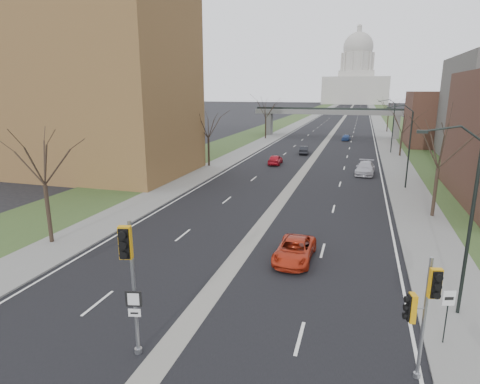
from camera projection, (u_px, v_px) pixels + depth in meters
The scene contains 28 objects.
ground at pixel (172, 345), 16.54m from camera, with size 700.00×700.00×0.00m, color black.
road_surface at pixel (344, 117), 155.71m from camera, with size 20.00×600.00×0.01m, color black.
median_strip at pixel (344, 117), 155.71m from camera, with size 1.20×600.00×0.02m, color gray.
sidewalk_right at pixel (377, 118), 152.33m from camera, with size 4.00×600.00×0.12m, color gray.
sidewalk_left at pixel (313, 117), 159.05m from camera, with size 4.00×600.00×0.12m, color gray.
grass_verge_right at pixel (393, 118), 150.66m from camera, with size 8.00×600.00×0.10m, color #304720.
grass_verge_left at pixel (298, 116), 160.74m from camera, with size 8.00×600.00×0.10m, color #304720.
apartment_building at pixel (84, 84), 48.94m from camera, with size 25.00×16.00×22.00m, color brown.
commercial_block_far at pixel (448, 119), 74.09m from camera, with size 14.00×14.00×10.00m, color #543327.
pedestrian_bridge at pixel (331, 115), 89.57m from camera, with size 34.00×3.00×6.45m.
capitol at pixel (356, 79), 308.85m from camera, with size 48.00×42.00×55.75m.
streetlight_near at pixel (458, 168), 17.31m from camera, with size 2.61×0.20×8.70m.
streetlight_mid at pixel (404, 123), 41.44m from camera, with size 2.61×0.20×8.70m.
streetlight_far at pixel (389, 111), 65.56m from camera, with size 2.61×0.20×8.70m.
tree_left_a at pixel (40, 147), 25.96m from camera, with size 7.20×7.20×9.40m.
tree_left_b at pixel (208, 121), 53.90m from camera, with size 6.75×6.75×8.81m.
tree_left_c at pixel (266, 106), 85.24m from camera, with size 7.65×7.65×9.99m.
tree_right_a at pixel (442, 137), 31.67m from camera, with size 7.20×7.20×9.40m.
tree_right_b at pixel (403, 119), 62.49m from camera, with size 6.30×6.30×8.22m.
tree_right_c at pixel (389, 103), 99.30m from camera, with size 7.65×7.65×9.99m.
signal_pole_median at pixel (129, 267), 14.81m from camera, with size 0.71×0.93×5.58m.
signal_pole_right at pixel (423, 303), 13.77m from camera, with size 1.01×0.79×4.74m.
speed_limit_sign at pixel (448, 307), 16.14m from camera, with size 0.49×0.19×2.35m.
car_left_near at pixel (275, 159), 56.77m from camera, with size 1.65×4.09×1.39m, color red.
car_left_far at pixel (304, 150), 66.06m from camera, with size 1.39×3.98×1.31m, color black.
car_right_near at pixel (295, 250), 24.70m from camera, with size 2.18×4.72×1.31m, color #B32A13.
car_right_mid at pixel (365, 168), 50.05m from camera, with size 2.19×5.39×1.57m, color #B3B2BB.
car_right_far at pixel (346, 137), 83.82m from camera, with size 1.52×3.78×1.29m, color navy.
Camera 1 is at (6.89, -13.03, 10.22)m, focal length 30.00 mm.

